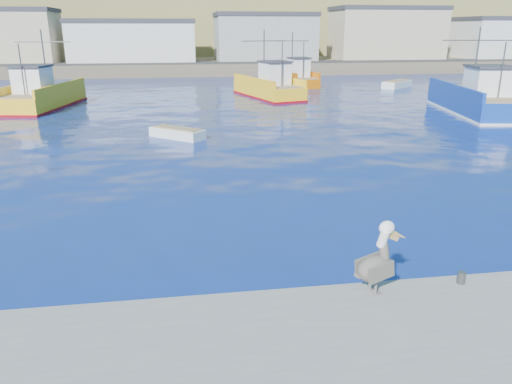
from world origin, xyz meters
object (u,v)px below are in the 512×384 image
(trawler_yellow_a, at_px, (42,96))
(boat_orange, at_px, (295,77))
(trawler_blue, at_px, (479,99))
(pelican, at_px, (377,263))
(skiff_mid, at_px, (177,134))
(trawler_yellow_b, at_px, (269,87))
(skiff_far, at_px, (397,85))

(trawler_yellow_a, relative_size, boat_orange, 1.33)
(trawler_blue, bearing_deg, trawler_yellow_a, 166.81)
(boat_orange, bearing_deg, pelican, -100.75)
(boat_orange, bearing_deg, skiff_mid, -116.72)
(trawler_yellow_a, distance_m, pelican, 38.16)
(trawler_yellow_a, relative_size, trawler_yellow_b, 1.05)
(pelican, bearing_deg, trawler_blue, 54.43)
(trawler_yellow_b, xyz_separation_m, skiff_far, (15.78, 5.96, -0.65))
(boat_orange, height_order, pelican, boat_orange)
(pelican, bearing_deg, skiff_far, 65.64)
(trawler_yellow_b, bearing_deg, boat_orange, 63.18)
(trawler_yellow_b, xyz_separation_m, boat_orange, (4.78, 9.45, 0.05))
(trawler_yellow_b, bearing_deg, trawler_yellow_a, -169.54)
(trawler_blue, bearing_deg, skiff_mid, -165.98)
(trawler_yellow_a, distance_m, skiff_far, 37.22)
(trawler_blue, xyz_separation_m, pelican, (-18.99, -26.56, 0.18))
(trawler_blue, bearing_deg, pelican, -125.57)
(trawler_yellow_a, relative_size, pelican, 6.22)
(trawler_yellow_a, bearing_deg, trawler_blue, -13.19)
(trawler_yellow_b, distance_m, skiff_far, 16.88)
(skiff_far, bearing_deg, boat_orange, 162.39)
(trawler_yellow_a, relative_size, trawler_blue, 0.88)
(trawler_blue, relative_size, skiff_mid, 3.55)
(boat_orange, relative_size, skiff_mid, 2.35)
(trawler_blue, bearing_deg, boat_orange, 114.89)
(trawler_yellow_a, relative_size, skiff_far, 2.44)
(skiff_mid, bearing_deg, boat_orange, 63.28)
(boat_orange, relative_size, skiff_far, 1.84)
(trawler_yellow_b, distance_m, boat_orange, 10.59)
(trawler_blue, xyz_separation_m, skiff_far, (1.11, 17.84, -0.76))
(trawler_yellow_a, distance_m, trawler_yellow_b, 20.49)
(trawler_blue, relative_size, boat_orange, 1.51)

